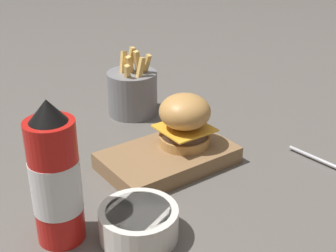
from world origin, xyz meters
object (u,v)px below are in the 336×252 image
object	(u,v)px
fries_basket	(133,92)
side_bowl	(139,222)
serving_board	(168,158)
ketchup_bottle	(56,180)
burger	(185,120)

from	to	relation	value
fries_basket	side_bowl	world-z (taller)	fries_basket
serving_board	ketchup_bottle	bearing A→B (deg)	-162.45
ketchup_bottle	fries_basket	distance (m)	0.45
serving_board	side_bowl	xyz separation A→B (m)	(-0.15, -0.14, 0.01)
serving_board	fries_basket	bearing A→B (deg)	72.98
ketchup_bottle	fries_basket	size ratio (longest dim) A/B	1.38
burger	side_bowl	xyz separation A→B (m)	(-0.20, -0.14, -0.06)
serving_board	fries_basket	xyz separation A→B (m)	(0.07, 0.24, 0.04)
serving_board	burger	distance (m)	0.08
ketchup_bottle	serving_board	bearing A→B (deg)	17.55
burger	fries_basket	bearing A→B (deg)	82.18
burger	ketchup_bottle	world-z (taller)	ketchup_bottle
ketchup_bottle	side_bowl	distance (m)	0.13
ketchup_bottle	side_bowl	world-z (taller)	ketchup_bottle
burger	ketchup_bottle	distance (m)	0.30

